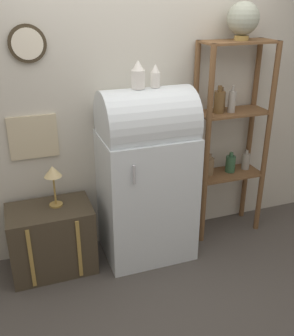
# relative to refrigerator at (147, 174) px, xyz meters

# --- Properties ---
(ground_plane) EXTENTS (12.00, 12.00, 0.00)m
(ground_plane) POSITION_rel_refrigerator_xyz_m (0.00, -0.26, -0.79)
(ground_plane) COLOR #4C4742
(wall_back) EXTENTS (7.00, 0.09, 2.70)m
(wall_back) POSITION_rel_refrigerator_xyz_m (-0.01, 0.32, 0.57)
(wall_back) COLOR beige
(wall_back) RESTS_ON ground_plane
(refrigerator) EXTENTS (0.77, 0.62, 1.53)m
(refrigerator) POSITION_rel_refrigerator_xyz_m (0.00, 0.00, 0.00)
(refrigerator) COLOR silver
(refrigerator) RESTS_ON ground_plane
(suitcase_trunk) EXTENTS (0.69, 0.46, 0.59)m
(suitcase_trunk) POSITION_rel_refrigerator_xyz_m (-0.85, 0.03, -0.49)
(suitcase_trunk) COLOR #423828
(suitcase_trunk) RESTS_ON ground_plane
(shelf_unit) EXTENTS (0.67, 0.32, 1.85)m
(shelf_unit) POSITION_rel_refrigerator_xyz_m (0.86, 0.11, 0.25)
(shelf_unit) COLOR brown
(shelf_unit) RESTS_ON ground_plane
(globe) EXTENTS (0.27, 0.27, 0.31)m
(globe) POSITION_rel_refrigerator_xyz_m (0.89, 0.12, 1.23)
(globe) COLOR #AD8942
(globe) RESTS_ON shelf_unit
(vase_left) EXTENTS (0.11, 0.11, 0.22)m
(vase_left) POSITION_rel_refrigerator_xyz_m (-0.07, 0.00, 0.85)
(vase_left) COLOR white
(vase_left) RESTS_ON refrigerator
(vase_center) EXTENTS (0.07, 0.07, 0.18)m
(vase_center) POSITION_rel_refrigerator_xyz_m (0.07, -0.00, 0.83)
(vase_center) COLOR white
(vase_center) RESTS_ON refrigerator
(desk_lamp) EXTENTS (0.14, 0.14, 0.36)m
(desk_lamp) POSITION_rel_refrigerator_xyz_m (-0.78, 0.06, 0.09)
(desk_lamp) COLOR #AD8942
(desk_lamp) RESTS_ON suitcase_trunk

